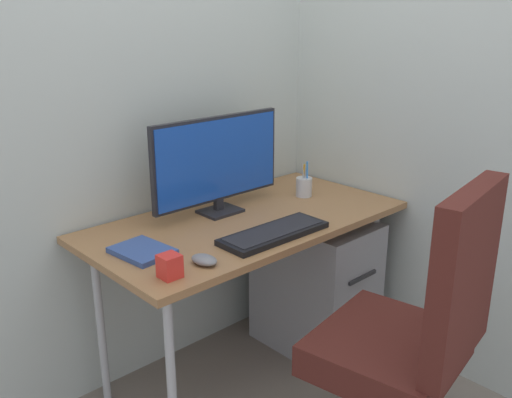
{
  "coord_description": "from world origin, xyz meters",
  "views": [
    {
      "loc": [
        -1.44,
        -1.59,
        1.52
      ],
      "look_at": [
        -0.01,
        -0.07,
        0.83
      ],
      "focal_mm": 39.23,
      "sensor_mm": 36.0,
      "label": 1
    }
  ],
  "objects_px": {
    "monitor": "(218,161)",
    "notebook": "(142,251)",
    "desk_clamp_accessory": "(170,266)",
    "keyboard": "(274,233)",
    "filing_cabinet": "(315,284)",
    "mouse": "(204,260)",
    "office_chair": "(414,330)",
    "pen_holder": "(304,186)"
  },
  "relations": [
    {
      "from": "office_chair",
      "to": "notebook",
      "type": "bearing_deg",
      "value": 124.96
    },
    {
      "from": "mouse",
      "to": "desk_clamp_accessory",
      "type": "relative_size",
      "value": 1.29
    },
    {
      "from": "monitor",
      "to": "desk_clamp_accessory",
      "type": "height_order",
      "value": "monitor"
    },
    {
      "from": "mouse",
      "to": "desk_clamp_accessory",
      "type": "height_order",
      "value": "desk_clamp_accessory"
    },
    {
      "from": "monitor",
      "to": "keyboard",
      "type": "xyz_separation_m",
      "value": [
        -0.02,
        -0.35,
        -0.21
      ]
    },
    {
      "from": "monitor",
      "to": "mouse",
      "type": "bearing_deg",
      "value": -134.85
    },
    {
      "from": "office_chair",
      "to": "keyboard",
      "type": "distance_m",
      "value": 0.6
    },
    {
      "from": "keyboard",
      "to": "desk_clamp_accessory",
      "type": "xyz_separation_m",
      "value": [
        -0.48,
        -0.02,
        0.03
      ]
    },
    {
      "from": "filing_cabinet",
      "to": "notebook",
      "type": "distance_m",
      "value": 0.99
    },
    {
      "from": "keyboard",
      "to": "mouse",
      "type": "height_order",
      "value": "mouse"
    },
    {
      "from": "monitor",
      "to": "pen_holder",
      "type": "xyz_separation_m",
      "value": [
        0.42,
        -0.1,
        -0.17
      ]
    },
    {
      "from": "notebook",
      "to": "desk_clamp_accessory",
      "type": "distance_m",
      "value": 0.22
    },
    {
      "from": "keyboard",
      "to": "filing_cabinet",
      "type": "bearing_deg",
      "value": 20.55
    },
    {
      "from": "pen_holder",
      "to": "office_chair",
      "type": "bearing_deg",
      "value": -113.76
    },
    {
      "from": "keyboard",
      "to": "notebook",
      "type": "height_order",
      "value": "keyboard"
    },
    {
      "from": "mouse",
      "to": "desk_clamp_accessory",
      "type": "bearing_deg",
      "value": 171.91
    },
    {
      "from": "monitor",
      "to": "mouse",
      "type": "relative_size",
      "value": 6.42
    },
    {
      "from": "mouse",
      "to": "filing_cabinet",
      "type": "bearing_deg",
      "value": 3.87
    },
    {
      "from": "notebook",
      "to": "filing_cabinet",
      "type": "bearing_deg",
      "value": -7.56
    },
    {
      "from": "keyboard",
      "to": "mouse",
      "type": "xyz_separation_m",
      "value": [
        -0.34,
        -0.02,
        0.0
      ]
    },
    {
      "from": "keyboard",
      "to": "pen_holder",
      "type": "distance_m",
      "value": 0.51
    },
    {
      "from": "monitor",
      "to": "notebook",
      "type": "height_order",
      "value": "monitor"
    },
    {
      "from": "filing_cabinet",
      "to": "desk_clamp_accessory",
      "type": "height_order",
      "value": "desk_clamp_accessory"
    },
    {
      "from": "pen_holder",
      "to": "notebook",
      "type": "bearing_deg",
      "value": -176.5
    },
    {
      "from": "keyboard",
      "to": "desk_clamp_accessory",
      "type": "height_order",
      "value": "desk_clamp_accessory"
    },
    {
      "from": "monitor",
      "to": "notebook",
      "type": "relative_size",
      "value": 3.08
    },
    {
      "from": "filing_cabinet",
      "to": "mouse",
      "type": "relative_size",
      "value": 6.48
    },
    {
      "from": "office_chair",
      "to": "pen_holder",
      "type": "relative_size",
      "value": 6.39
    },
    {
      "from": "office_chair",
      "to": "desk_clamp_accessory",
      "type": "bearing_deg",
      "value": 136.25
    },
    {
      "from": "desk_clamp_accessory",
      "to": "keyboard",
      "type": "bearing_deg",
      "value": 2.47
    },
    {
      "from": "office_chair",
      "to": "monitor",
      "type": "xyz_separation_m",
      "value": [
        -0.06,
        0.91,
        0.41
      ]
    },
    {
      "from": "mouse",
      "to": "notebook",
      "type": "relative_size",
      "value": 0.48
    },
    {
      "from": "office_chair",
      "to": "mouse",
      "type": "relative_size",
      "value": 10.71
    },
    {
      "from": "office_chair",
      "to": "keyboard",
      "type": "xyz_separation_m",
      "value": [
        -0.08,
        0.56,
        0.2
      ]
    },
    {
      "from": "office_chair",
      "to": "desk_clamp_accessory",
      "type": "xyz_separation_m",
      "value": [
        -0.57,
        0.54,
        0.22
      ]
    },
    {
      "from": "monitor",
      "to": "filing_cabinet",
      "type": "bearing_deg",
      "value": -23.47
    },
    {
      "from": "keyboard",
      "to": "mouse",
      "type": "bearing_deg",
      "value": -177.02
    },
    {
      "from": "mouse",
      "to": "notebook",
      "type": "xyz_separation_m",
      "value": [
        -0.1,
        0.22,
        -0.01
      ]
    },
    {
      "from": "keyboard",
      "to": "notebook",
      "type": "bearing_deg",
      "value": 156.25
    },
    {
      "from": "monitor",
      "to": "pen_holder",
      "type": "distance_m",
      "value": 0.47
    },
    {
      "from": "office_chair",
      "to": "notebook",
      "type": "distance_m",
      "value": 0.95
    },
    {
      "from": "keyboard",
      "to": "mouse",
      "type": "relative_size",
      "value": 4.52
    }
  ]
}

